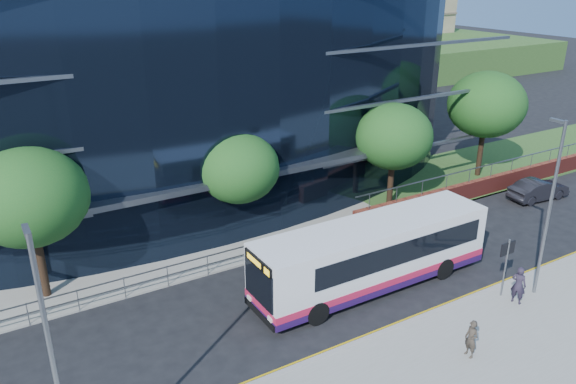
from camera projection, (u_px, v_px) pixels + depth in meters
ground at (400, 310)px, 24.39m from camera, size 200.00×200.00×0.00m
pavement_near at (493, 375)px, 20.38m from camera, size 80.00×8.00×0.15m
kerb at (416, 320)px, 23.56m from camera, size 80.00×0.25×0.16m
yellow_line_outer at (413, 319)px, 23.75m from camera, size 80.00×0.08×0.01m
yellow_line_inner at (410, 317)px, 23.87m from camera, size 80.00×0.08×0.01m
far_forecourt at (179, 242)px, 30.28m from camera, size 50.00×8.00×0.10m
grass_verge at (537, 154)px, 44.55m from camera, size 36.00×8.00×0.12m
glass_office at (145, 65)px, 36.12m from camera, size 44.00×23.10×16.00m
retaining_wall at (548, 170)px, 39.50m from camera, size 34.00×0.40×2.11m
guard_railings at (167, 271)px, 25.86m from camera, size 24.00×0.05×1.10m
street_sign at (507, 256)px, 24.47m from camera, size 0.85×0.09×2.80m
tree_far_a at (29, 197)px, 23.57m from camera, size 4.95×4.95×6.98m
tree_far_b at (238, 168)px, 28.97m from camera, size 4.29×4.29×6.05m
tree_far_c at (394, 137)px, 33.21m from camera, size 4.62×4.62×6.51m
tree_far_d at (487, 105)px, 38.04m from camera, size 5.28×5.28×7.44m
tree_dist_e at (330, 53)px, 66.00m from camera, size 4.62×4.62×6.51m
tree_dist_f at (420, 45)px, 75.33m from camera, size 4.29×4.29×6.05m
streetlight_west at (53, 363)px, 14.34m from camera, size 0.15×0.77×8.00m
streetlight_east at (550, 205)px, 23.86m from camera, size 0.15×0.77×8.00m
city_bus at (374, 253)px, 25.65m from camera, size 11.81×2.73×3.19m
parked_car at (538, 189)px, 35.78m from camera, size 4.21×1.80×1.35m
pedestrian at (518, 285)px, 24.35m from camera, size 0.61×0.74×1.75m
pedestrian_b at (471, 339)px, 20.99m from camera, size 0.40×0.58×1.53m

